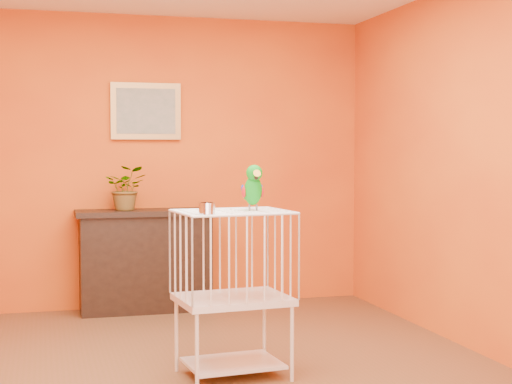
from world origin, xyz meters
name	(u,v)px	position (x,y,z in m)	size (l,w,h in m)	color
ground	(194,375)	(0.00, 0.00, 0.00)	(4.50, 4.50, 0.00)	brown
room_shell	(193,121)	(0.00, 0.00, 1.58)	(4.50, 4.50, 4.50)	orange
console_cabinet	(145,260)	(-0.04, 2.04, 0.44)	(1.19, 0.43, 0.89)	black
potted_plant	(127,193)	(-0.19, 2.02, 1.04)	(0.35, 0.38, 0.30)	#26722D
framed_picture	(146,111)	(0.00, 2.22, 1.75)	(0.62, 0.04, 0.50)	#B68341
birdcage	(233,291)	(0.23, -0.09, 0.53)	(0.71, 0.57, 1.03)	silver
feed_cup	(207,208)	(0.02, -0.32, 1.07)	(0.09, 0.09, 0.07)	silver
parrot	(253,187)	(0.36, -0.09, 1.17)	(0.14, 0.25, 0.29)	#59544C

